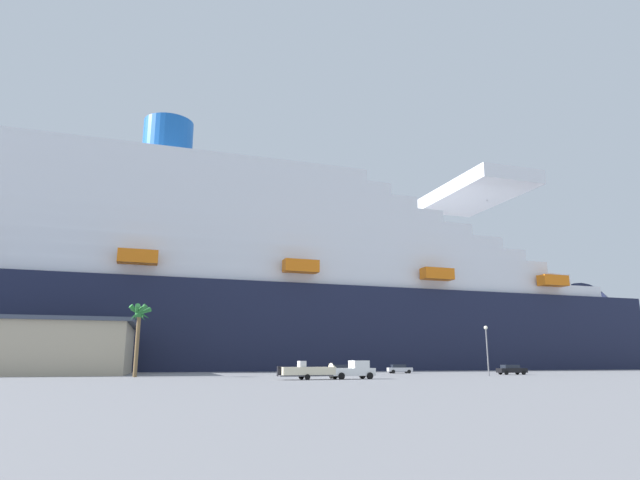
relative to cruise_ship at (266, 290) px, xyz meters
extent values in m
plane|color=gray|center=(-0.74, -32.50, -19.92)|extent=(600.00, 600.00, 0.00)
cube|color=#191E38|center=(4.06, 0.23, -10.13)|extent=(202.64, 44.33, 19.60)
cone|color=#191E38|center=(112.54, 5.81, -9.15)|extent=(29.70, 32.04, 30.63)
cube|color=white|center=(4.06, 0.23, 1.20)|extent=(178.39, 40.37, 3.06)
cube|color=white|center=(0.04, 0.02, 4.26)|extent=(166.28, 39.35, 3.06)
cube|color=white|center=(-3.98, -0.18, 7.32)|extent=(159.76, 38.62, 3.06)
cube|color=white|center=(-8.00, -0.39, 10.37)|extent=(154.78, 37.67, 3.06)
cube|color=white|center=(-12.01, -0.60, 13.43)|extent=(148.91, 36.79, 3.06)
cube|color=white|center=(-16.03, -0.81, 16.49)|extent=(138.81, 35.59, 3.06)
cube|color=white|center=(-20.05, -1.01, 19.55)|extent=(129.77, 34.64, 3.06)
cube|color=white|center=(-24.07, -1.22, 22.60)|extent=(123.02, 33.95, 3.06)
cube|color=white|center=(-28.09, -1.43, 25.66)|extent=(116.54, 33.16, 3.06)
cube|color=white|center=(-32.10, -1.63, 28.72)|extent=(111.26, 32.35, 3.06)
cube|color=white|center=(64.32, 3.33, 32.25)|extent=(22.01, 38.42, 4.00)
cylinder|color=#1959B2|center=(-26.08, -1.32, 36.01)|extent=(12.87, 12.87, 11.52)
cylinder|color=silver|center=(68.34, 3.54, 36.25)|extent=(0.80, 0.80, 12.00)
cube|color=orange|center=(-30.19, -19.25, 3.34)|extent=(8.15, 3.61, 2.80)
cube|color=orange|center=(4.97, -17.44, 3.34)|extent=(8.15, 3.61, 2.80)
cube|color=orange|center=(40.12, -15.63, 3.34)|extent=(8.15, 3.61, 2.80)
cube|color=orange|center=(75.28, -13.82, 3.34)|extent=(8.15, 3.61, 2.80)
cube|color=white|center=(-1.59, -71.43, -19.07)|extent=(5.79, 2.61, 0.90)
cube|color=white|center=(-0.59, -71.31, -18.17)|extent=(2.21, 2.05, 0.90)
cube|color=#26333F|center=(0.08, -71.24, -18.26)|extent=(0.29, 1.68, 0.63)
cylinder|color=black|center=(0.25, -70.22, -19.52)|extent=(0.83, 0.37, 0.80)
cylinder|color=black|center=(0.47, -72.20, -19.52)|extent=(0.83, 0.37, 0.80)
cylinder|color=black|center=(-3.48, -70.63, -19.52)|extent=(0.83, 0.37, 0.80)
cylinder|color=black|center=(-3.26, -72.62, -19.52)|extent=(0.83, 0.37, 0.80)
cube|color=#595960|center=(-7.31, -72.07, -19.45)|extent=(7.30, 2.63, 0.16)
cube|color=#595960|center=(-3.12, -71.60, -19.45)|extent=(2.34, 0.38, 0.10)
cylinder|color=black|center=(-7.75, -71.08, -19.60)|extent=(0.66, 0.29, 0.64)
cylinder|color=black|center=(-7.52, -73.12, -19.60)|extent=(0.66, 0.29, 0.64)
cube|color=beige|center=(-7.31, -72.07, -18.92)|extent=(6.68, 2.76, 0.90)
cone|color=beige|center=(-3.69, -71.66, -18.92)|extent=(1.40, 1.97, 1.85)
cube|color=silver|center=(-7.96, -72.14, -18.12)|extent=(0.91, 1.08, 0.70)
cube|color=black|center=(-10.74, -72.45, -18.92)|extent=(0.41, 0.54, 1.10)
cylinder|color=brown|center=(-27.32, -54.82, -15.62)|extent=(0.55, 0.55, 8.62)
cone|color=#287233|center=(-26.93, -54.76, -11.21)|extent=(1.14, 3.08, 2.15)
cone|color=#287233|center=(-27.14, -54.46, -11.21)|extent=(3.03, 1.98, 2.08)
cone|color=#287233|center=(-27.49, -54.46, -11.21)|extent=(2.84, 1.79, 2.51)
cone|color=#287233|center=(-27.72, -54.89, -11.21)|extent=(1.17, 2.85, 2.55)
cone|color=#287233|center=(-27.49, -55.19, -11.21)|extent=(2.79, 1.80, 2.58)
cone|color=#287233|center=(-27.10, -55.15, -11.21)|extent=(2.96, 2.33, 1.86)
sphere|color=#287233|center=(-27.32, -54.82, -11.31)|extent=(1.10, 1.10, 1.10)
cylinder|color=slate|center=(22.68, -62.91, -16.52)|extent=(0.20, 0.20, 6.81)
sphere|color=#F9F2CC|center=(22.68, -62.91, -12.87)|extent=(0.56, 0.56, 0.56)
cube|color=silver|center=(17.86, -41.61, -19.24)|extent=(4.66, 2.51, 0.70)
cube|color=#1E232D|center=(17.64, -41.57, -18.62)|extent=(2.70, 2.03, 0.55)
cylinder|color=black|center=(19.45, -40.91, -19.59)|extent=(0.69, 0.32, 0.66)
cylinder|color=black|center=(19.17, -42.75, -19.59)|extent=(0.69, 0.32, 0.66)
cylinder|color=black|center=(16.56, -40.47, -19.59)|extent=(0.69, 0.32, 0.66)
cylinder|color=black|center=(16.28, -42.30, -19.59)|extent=(0.69, 0.32, 0.66)
cube|color=black|center=(31.09, -56.41, -19.24)|extent=(4.74, 2.27, 0.70)
cube|color=#1E232D|center=(30.86, -56.39, -18.62)|extent=(2.71, 1.92, 0.55)
cylinder|color=black|center=(32.68, -55.58, -19.59)|extent=(0.68, 0.27, 0.66)
cylinder|color=black|center=(32.52, -57.48, -19.59)|extent=(0.68, 0.27, 0.66)
cylinder|color=black|center=(29.65, -55.33, -19.59)|extent=(0.68, 0.27, 0.66)
cylinder|color=black|center=(29.50, -57.23, -19.59)|extent=(0.68, 0.27, 0.66)
cube|color=white|center=(4.58, -46.02, -19.24)|extent=(4.67, 2.26, 0.70)
cube|color=#1E232D|center=(4.81, -46.00, -18.62)|extent=(2.66, 1.93, 0.55)
cylinder|color=black|center=(3.16, -47.09, -19.59)|extent=(0.67, 0.27, 0.66)
cylinder|color=black|center=(3.02, -45.15, -19.59)|extent=(0.67, 0.27, 0.66)
cylinder|color=black|center=(6.15, -46.88, -19.59)|extent=(0.67, 0.27, 0.66)
cylinder|color=black|center=(6.01, -44.94, -19.59)|extent=(0.67, 0.27, 0.66)
camera|label=1|loc=(-23.33, -135.20, -17.90)|focal=30.36mm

